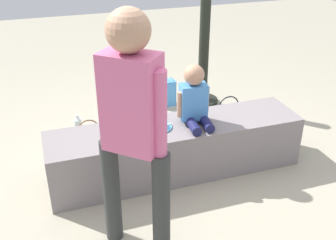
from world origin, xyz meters
TOP-DOWN VIEW (x-y plane):
  - ground_plane at (0.00, 0.00)m, footprint 12.00×12.00m
  - concrete_ledge at (0.00, 0.00)m, footprint 2.06×0.48m
  - child_seated at (0.15, -0.00)m, footprint 0.28×0.32m
  - adult_standing at (-0.52, -0.71)m, footprint 0.37×0.35m
  - cake_plate at (-0.15, 0.01)m, footprint 0.22×0.22m
  - gift_bag at (0.32, 1.26)m, footprint 0.22×0.12m
  - railing_post at (0.74, 1.20)m, footprint 0.36×0.36m
  - water_bottle_near_gift at (-0.69, 0.85)m, footprint 0.07×0.07m
  - water_bottle_far_side at (-0.03, 1.04)m, footprint 0.06×0.06m
  - party_cup_red at (-0.34, 1.01)m, footprint 0.07×0.07m
  - cake_box_white at (0.05, 0.66)m, footprint 0.30×0.33m
  - handbag_black_leather at (0.76, 0.59)m, footprint 0.30×0.11m
  - handbag_brown_canvas at (-0.63, 0.57)m, footprint 0.26×0.10m

SIDE VIEW (x-z plane):
  - ground_plane at x=0.00m, z-range 0.00..0.00m
  - cake_box_white at x=0.05m, z-range 0.00..0.11m
  - party_cup_red at x=-0.34m, z-range 0.00..0.11m
  - water_bottle_far_side at x=-0.03m, z-range -0.01..0.18m
  - water_bottle_near_gift at x=-0.69m, z-range -0.01..0.22m
  - handbag_brown_canvas at x=-0.63m, z-range -0.04..0.27m
  - handbag_black_leather at x=0.76m, z-range -0.05..0.28m
  - gift_bag at x=0.32m, z-range -0.02..0.31m
  - concrete_ledge at x=0.00m, z-range 0.00..0.43m
  - cake_plate at x=-0.15m, z-range 0.42..0.49m
  - railing_post at x=0.74m, z-range -0.14..1.13m
  - child_seated at x=0.15m, z-range 0.41..0.89m
  - adult_standing at x=-0.52m, z-range 0.16..1.70m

